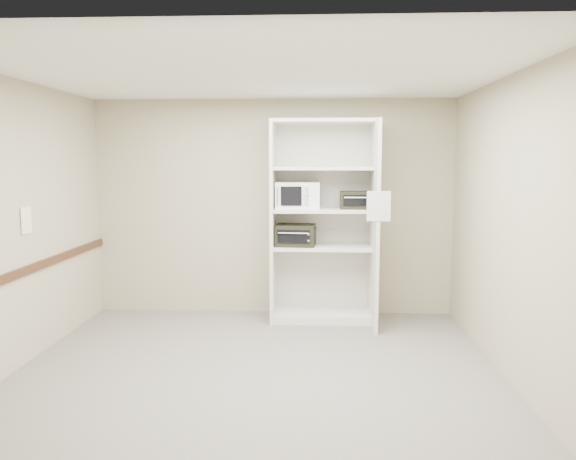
{
  "coord_description": "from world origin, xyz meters",
  "views": [
    {
      "loc": [
        0.52,
        -5.04,
        1.94
      ],
      "look_at": [
        0.22,
        1.3,
        1.15
      ],
      "focal_mm": 35.0,
      "sensor_mm": 36.0,
      "label": 1
    }
  ],
  "objects_px": {
    "microwave": "(298,195)",
    "toaster_oven_lower": "(296,235)",
    "shelving_unit": "(326,228)",
    "toaster_oven_upper": "(355,200)"
  },
  "relations": [
    {
      "from": "shelving_unit",
      "to": "microwave",
      "type": "xyz_separation_m",
      "value": [
        -0.35,
        0.01,
        0.4
      ]
    },
    {
      "from": "microwave",
      "to": "toaster_oven_upper",
      "type": "bearing_deg",
      "value": -7.11
    },
    {
      "from": "shelving_unit",
      "to": "toaster_oven_lower",
      "type": "relative_size",
      "value": 5.23
    },
    {
      "from": "shelving_unit",
      "to": "toaster_oven_upper",
      "type": "xyz_separation_m",
      "value": [
        0.34,
        -0.06,
        0.34
      ]
    },
    {
      "from": "shelving_unit",
      "to": "toaster_oven_lower",
      "type": "height_order",
      "value": "shelving_unit"
    },
    {
      "from": "toaster_oven_upper",
      "to": "toaster_oven_lower",
      "type": "bearing_deg",
      "value": 179.98
    },
    {
      "from": "microwave",
      "to": "toaster_oven_lower",
      "type": "xyz_separation_m",
      "value": [
        -0.02,
        -0.07,
        -0.48
      ]
    },
    {
      "from": "microwave",
      "to": "toaster_oven_upper",
      "type": "relative_size",
      "value": 1.44
    },
    {
      "from": "shelving_unit",
      "to": "toaster_oven_upper",
      "type": "height_order",
      "value": "shelving_unit"
    },
    {
      "from": "shelving_unit",
      "to": "toaster_oven_upper",
      "type": "bearing_deg",
      "value": -9.95
    }
  ]
}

